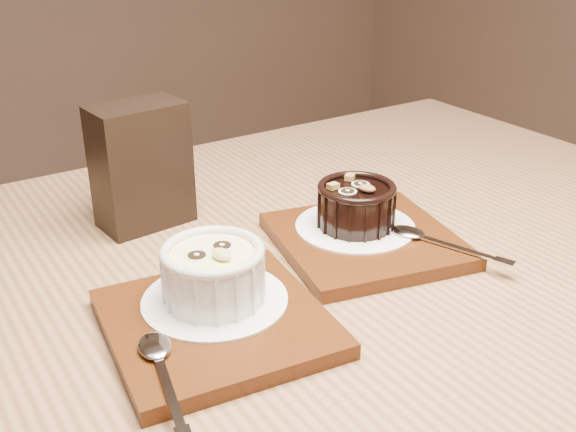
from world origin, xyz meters
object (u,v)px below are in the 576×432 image
Objects in this scene: table at (271,356)px; ramekin_dark at (356,203)px; tray_right at (365,241)px; tray_left at (216,323)px; condiment_stand at (141,166)px; ramekin_white at (213,271)px.

table is 14.45× the size of ramekin_dark.
table is at bearing -176.56° from tray_right.
table is at bearing 30.27° from tray_left.
condiment_stand is (-0.18, 0.18, 0.06)m from tray_right.
table is 0.16m from tray_right.
condiment_stand is (0.03, 0.24, 0.06)m from tray_left.
tray_left is (-0.08, -0.05, 0.10)m from table.
tray_right is at bearing -0.67° from ramekin_white.
condiment_stand reaches higher than tray_left.
condiment_stand is (0.02, 0.21, 0.03)m from ramekin_white.
tray_right is 0.04m from ramekin_dark.
tray_left is at bearing -124.43° from ramekin_white.
condiment_stand is (-0.18, 0.16, 0.03)m from ramekin_dark.
table is 0.25m from condiment_stand.
ramekin_white is 1.08× the size of ramekin_dark.
tray_right is at bearing 15.14° from tray_left.
table is at bearing 9.25° from ramekin_white.
tray_right is at bearing -113.63° from ramekin_dark.
tray_right reaches higher than table.
ramekin_white is at bearing 174.83° from ramekin_dark.
tray_left is 1.29× the size of condiment_stand.
table is 8.71× the size of condiment_stand.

